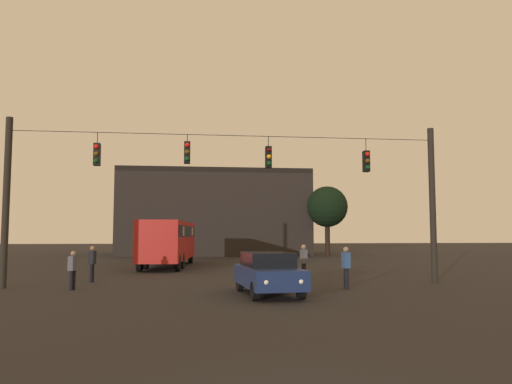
{
  "coord_description": "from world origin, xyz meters",
  "views": [
    {
      "loc": [
        -1.48,
        -5.79,
        2.19
      ],
      "look_at": [
        1.82,
        21.46,
        4.5
      ],
      "focal_mm": 34.96,
      "sensor_mm": 36.0,
      "label": 1
    }
  ],
  "objects_px": {
    "pedestrian_crossing_left": "(92,262)",
    "pedestrian_crossing_right": "(73,268)",
    "pedestrian_near_bus": "(346,265)",
    "pedestrian_crossing_center": "(304,261)",
    "city_bus": "(169,239)",
    "car_near_right": "(268,273)",
    "tree_left_silhouette": "(327,207)"
  },
  "relations": [
    {
      "from": "pedestrian_crossing_center",
      "to": "pedestrian_near_bus",
      "type": "relative_size",
      "value": 1.01
    },
    {
      "from": "pedestrian_near_bus",
      "to": "pedestrian_crossing_center",
      "type": "bearing_deg",
      "value": 107.25
    },
    {
      "from": "city_bus",
      "to": "car_near_right",
      "type": "xyz_separation_m",
      "value": [
        4.4,
        -16.04,
        -1.07
      ]
    },
    {
      "from": "car_near_right",
      "to": "pedestrian_crossing_center",
      "type": "distance_m",
      "value": 5.26
    },
    {
      "from": "tree_left_silhouette",
      "to": "city_bus",
      "type": "bearing_deg",
      "value": -136.17
    },
    {
      "from": "city_bus",
      "to": "pedestrian_crossing_center",
      "type": "bearing_deg",
      "value": -59.25
    },
    {
      "from": "pedestrian_crossing_center",
      "to": "pedestrian_crossing_right",
      "type": "distance_m",
      "value": 10.0
    },
    {
      "from": "pedestrian_crossing_left",
      "to": "car_near_right",
      "type": "bearing_deg",
      "value": -37.79
    },
    {
      "from": "car_near_right",
      "to": "tree_left_silhouette",
      "type": "distance_m",
      "value": 32.17
    },
    {
      "from": "pedestrian_crossing_center",
      "to": "tree_left_silhouette",
      "type": "height_order",
      "value": "tree_left_silhouette"
    },
    {
      "from": "city_bus",
      "to": "pedestrian_crossing_right",
      "type": "distance_m",
      "value": 13.91
    },
    {
      "from": "city_bus",
      "to": "car_near_right",
      "type": "bearing_deg",
      "value": -74.66
    },
    {
      "from": "city_bus",
      "to": "pedestrian_crossing_left",
      "type": "relative_size",
      "value": 6.81
    },
    {
      "from": "car_near_right",
      "to": "pedestrian_crossing_right",
      "type": "distance_m",
      "value": 7.82
    },
    {
      "from": "car_near_right",
      "to": "pedestrian_crossing_left",
      "type": "relative_size",
      "value": 2.71
    },
    {
      "from": "city_bus",
      "to": "car_near_right",
      "type": "relative_size",
      "value": 2.51
    },
    {
      "from": "city_bus",
      "to": "pedestrian_near_bus",
      "type": "xyz_separation_m",
      "value": [
        7.76,
        -14.59,
        -0.91
      ]
    },
    {
      "from": "pedestrian_crossing_left",
      "to": "pedestrian_crossing_center",
      "type": "height_order",
      "value": "pedestrian_crossing_center"
    },
    {
      "from": "pedestrian_crossing_left",
      "to": "pedestrian_near_bus",
      "type": "distance_m",
      "value": 11.46
    },
    {
      "from": "pedestrian_crossing_center",
      "to": "tree_left_silhouette",
      "type": "xyz_separation_m",
      "value": [
        8.0,
        25.49,
        3.88
      ]
    },
    {
      "from": "pedestrian_crossing_left",
      "to": "tree_left_silhouette",
      "type": "distance_m",
      "value": 30.47
    },
    {
      "from": "pedestrian_crossing_left",
      "to": "pedestrian_crossing_center",
      "type": "relative_size",
      "value": 0.96
    },
    {
      "from": "car_near_right",
      "to": "pedestrian_near_bus",
      "type": "bearing_deg",
      "value": 23.35
    },
    {
      "from": "pedestrian_crossing_center",
      "to": "pedestrian_near_bus",
      "type": "xyz_separation_m",
      "value": [
        1.01,
        -3.25,
        -0.01
      ]
    },
    {
      "from": "pedestrian_crossing_left",
      "to": "pedestrian_crossing_right",
      "type": "relative_size",
      "value": 1.08
    },
    {
      "from": "pedestrian_crossing_right",
      "to": "pedestrian_near_bus",
      "type": "relative_size",
      "value": 0.9
    },
    {
      "from": "pedestrian_crossing_right",
      "to": "pedestrian_crossing_center",
      "type": "bearing_deg",
      "value": 12.75
    },
    {
      "from": "car_near_right",
      "to": "pedestrian_crossing_right",
      "type": "relative_size",
      "value": 2.93
    },
    {
      "from": "pedestrian_crossing_right",
      "to": "tree_left_silhouette",
      "type": "relative_size",
      "value": 0.22
    },
    {
      "from": "pedestrian_crossing_center",
      "to": "pedestrian_near_bus",
      "type": "distance_m",
      "value": 3.41
    },
    {
      "from": "city_bus",
      "to": "pedestrian_crossing_center",
      "type": "height_order",
      "value": "city_bus"
    },
    {
      "from": "city_bus",
      "to": "pedestrian_crossing_center",
      "type": "xyz_separation_m",
      "value": [
        6.75,
        -11.34,
        -0.9
      ]
    }
  ]
}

